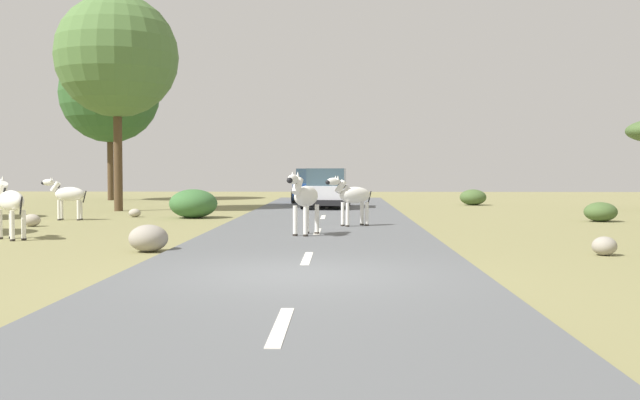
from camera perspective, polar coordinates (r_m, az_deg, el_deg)
The scene contains 18 objects.
ground_plane at distance 11.93m, azimuth -1.74°, elevation -6.00°, with size 90.00×90.00×0.00m, color olive.
road at distance 11.92m, azimuth -1.47°, elevation -5.88°, with size 6.00×64.00×0.05m, color #56595B.
lane_markings at distance 10.93m, azimuth -1.76°, elevation -6.49°, with size 0.16×56.00×0.01m.
zebra_0 at distance 18.68m, azimuth -1.21°, elevation 0.22°, with size 0.89×1.66×1.64m.
zebra_1 at distance 21.73m, azimuth 2.55°, elevation 0.33°, with size 1.45×1.05×1.52m.
zebra_2 at distance 26.44m, azimuth -19.18°, elevation 0.40°, with size 1.57×0.43×1.48m.
zebra_3 at distance 19.64m, azimuth -23.12°, elevation -0.11°, with size 1.38×1.29×1.58m.
car_0 at distance 32.30m, azimuth 0.51°, elevation 0.82°, with size 2.16×4.41×1.74m.
car_1 at distance 37.58m, azimuth -0.53°, elevation 1.04°, with size 2.07×4.36×1.74m.
tree_4 at distance 43.05m, azimuth -16.15°, elevation 8.04°, with size 5.57×5.57×8.83m.
tree_5 at distance 31.99m, azimuth -15.62°, elevation 10.78°, with size 5.09×5.09×9.01m.
bush_0 at distance 36.23m, azimuth 11.89°, elevation 0.21°, with size 1.29×1.16×0.77m, color #425B2D.
bush_2 at distance 26.04m, azimuth 21.11°, elevation -0.87°, with size 1.09×0.98×0.65m, color #425B2D.
bush_3 at distance 26.48m, azimuth -9.89°, elevation -0.28°, with size 1.72×1.55×1.03m, color #386633.
rock_1 at distance 23.90m, azimuth -21.64°, elevation -1.49°, with size 0.54×0.43×0.38m, color #A89E8C.
rock_2 at distance 27.46m, azimuth -14.30°, elevation -0.99°, with size 0.44×0.38×0.31m, color #A89E8C.
rock_3 at distance 15.84m, azimuth 21.37°, elevation -3.37°, with size 0.49×0.48×0.39m, color gray.
rock_4 at distance 15.81m, azimuth -13.28°, elevation -2.93°, with size 0.83×0.76×0.58m, color gray.
Camera 1 is at (0.71, -11.78, 1.74)m, focal length 40.88 mm.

